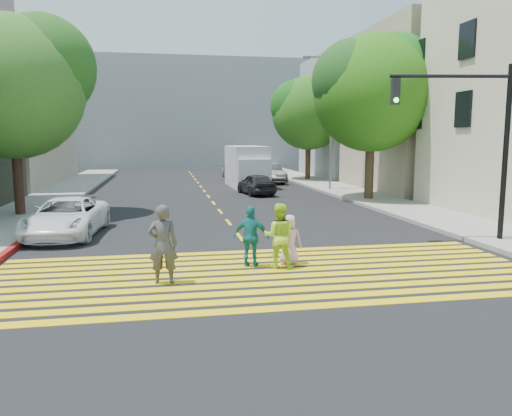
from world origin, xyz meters
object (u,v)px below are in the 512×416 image
object	(u,v)px
tree_right_far	(310,109)
pedestrian_woman	(279,236)
tree_left	(14,80)
pedestrian_extra	(251,237)
white_van	(247,168)
traffic_signal	(474,129)
dark_car_parked	(269,173)
pedestrian_man	(163,244)
white_sedan	(67,217)
silver_car	(235,170)
tree_right_near	(373,87)
dark_car_near	(256,184)
pedestrian_child	(289,240)

from	to	relation	value
tree_right_far	pedestrian_woman	distance (m)	27.13
tree_left	pedestrian_woman	bearing A→B (deg)	-49.06
pedestrian_extra	white_van	xyz separation A→B (m)	(3.39, 20.98, 0.52)
white_van	traffic_signal	size ratio (longest dim) A/B	1.07
tree_right_far	dark_car_parked	world-z (taller)	tree_right_far
pedestrian_man	tree_right_far	bearing A→B (deg)	-108.90
white_sedan	pedestrian_woman	bearing A→B (deg)	-36.44
white_van	dark_car_parked	bearing A→B (deg)	51.43
white_sedan	traffic_signal	bearing A→B (deg)	-10.56
pedestrian_man	white_sedan	bearing A→B (deg)	-58.68
silver_car	dark_car_parked	bearing A→B (deg)	111.03
tree_right_near	dark_car_near	bearing A→B (deg)	142.92
pedestrian_woman	silver_car	size ratio (longest dim) A/B	0.35
tree_right_far	silver_car	bearing A→B (deg)	143.61
pedestrian_child	pedestrian_extra	bearing A→B (deg)	19.21
silver_car	white_sedan	bearing A→B (deg)	71.45
pedestrian_extra	white_sedan	size ratio (longest dim) A/B	0.34
tree_left	white_van	bearing A→B (deg)	44.13
silver_car	pedestrian_man	bearing A→B (deg)	81.30
tree_left	dark_car_parked	xyz separation A→B (m)	(13.57, 13.84, -4.95)
pedestrian_man	pedestrian_woman	world-z (taller)	pedestrian_man
tree_right_near	pedestrian_man	size ratio (longest dim) A/B	4.77
dark_car_near	white_sedan	bearing A→B (deg)	44.66
tree_right_far	pedestrian_man	bearing A→B (deg)	-113.06
tree_left	silver_car	size ratio (longest dim) A/B	1.75
tree_left	dark_car_near	world-z (taller)	tree_left
tree_left	pedestrian_woman	size ratio (longest dim) A/B	5.02
tree_left	silver_car	world-z (taller)	tree_left
tree_right_far	dark_car_near	xyz separation A→B (m)	(-5.80, -8.78, -4.87)
tree_right_near	silver_car	xyz separation A→B (m)	(-4.87, 16.74, -5.21)
tree_left	tree_right_near	xyz separation A→B (m)	(16.61, 2.48, 0.24)
tree_left	traffic_signal	size ratio (longest dim) A/B	1.52
tree_right_far	white_van	world-z (taller)	tree_right_far
pedestrian_extra	dark_car_parked	xyz separation A→B (m)	(5.49, 23.69, -0.08)
pedestrian_child	silver_car	size ratio (longest dim) A/B	0.28
tree_right_near	pedestrian_child	xyz separation A→B (m)	(-7.51, -12.27, -5.24)
pedestrian_woman	white_van	xyz separation A→B (m)	(2.72, 21.21, 0.48)
dark_car_parked	white_sedan	bearing A→B (deg)	-125.82
tree_right_far	pedestrian_extra	xyz separation A→B (m)	(-8.96, -25.17, -4.71)
pedestrian_man	white_van	size ratio (longest dim) A/B	0.31
white_sedan	dark_car_parked	xyz separation A→B (m)	(10.94, 18.50, 0.07)
tree_right_near	pedestrian_child	bearing A→B (deg)	-121.47
traffic_signal	silver_car	bearing A→B (deg)	106.96
pedestrian_extra	traffic_signal	world-z (taller)	traffic_signal
pedestrian_man	white_sedan	xyz separation A→B (m)	(-3.23, 6.29, -0.27)
pedestrian_child	pedestrian_extra	distance (m)	1.03
pedestrian_man	white_van	distance (m)	22.78
white_van	tree_right_near	bearing A→B (deg)	-60.11
pedestrian_extra	dark_car_parked	size ratio (longest dim) A/B	0.37
pedestrian_woman	pedestrian_man	bearing A→B (deg)	31.25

